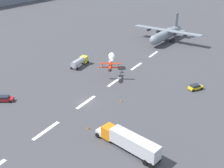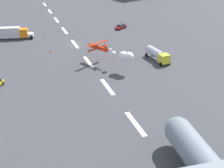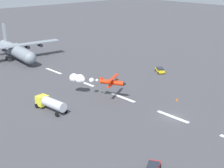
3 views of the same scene
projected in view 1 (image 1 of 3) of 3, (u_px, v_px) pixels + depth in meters
ground_plane at (86, 102)px, 71.97m from camera, size 440.00×440.00×0.00m
runway_stripe_3 at (46, 131)px, 60.25m from camera, size 8.00×0.90×0.01m
runway_stripe_4 at (86, 102)px, 71.97m from camera, size 8.00×0.90×0.01m
runway_stripe_5 at (115, 82)px, 83.68m from camera, size 8.00×0.90×0.01m
runway_stripe_6 at (136, 66)px, 95.39m from camera, size 8.00×0.90×0.01m
runway_stripe_7 at (153, 54)px, 107.10m from camera, size 8.00×0.90×0.01m
cargo_transport_plane at (165, 35)px, 120.93m from camera, size 24.95×31.91×11.24m
stunt_biplane_red at (112, 59)px, 90.01m from camera, size 13.16×9.08×2.44m
semi_truck_orange at (128, 141)px, 53.36m from camera, size 5.86×15.06×3.70m
fuel_tanker_truck at (80, 61)px, 94.79m from camera, size 8.55×3.47×2.90m
followme_car_yellow at (195, 87)px, 78.45m from camera, size 4.57×3.87×1.52m
airport_staff_sedan at (4, 99)px, 72.08m from camera, size 3.87×4.75×1.52m
traffic_cone_near at (88, 128)px, 60.61m from camera, size 0.44×0.44×0.75m
traffic_cone_far at (121, 101)px, 71.95m from camera, size 0.44×0.44×0.75m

